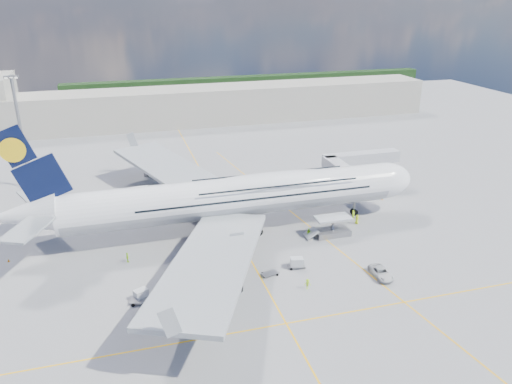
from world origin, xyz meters
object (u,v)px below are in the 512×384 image
object	(u,v)px
dolly_back	(141,294)
cone_tail	(8,260)
cone_wing_right_outer	(168,312)
cone_wing_left_inner	(161,198)
cone_wing_right_inner	(235,264)
catering_truck_outer	(158,167)
crew_nose	(353,215)
dolly_nose_far	(297,262)
crew_loader	(309,233)
baggage_tug	(210,253)
dolly_row_c	(204,296)
light_mast	(21,132)
service_van	(381,273)
crew_wing	(127,257)
catering_truck_inner	(142,196)
crew_van	(357,219)
dolly_nose_near	(270,274)
cone_nose	(382,199)
dolly_row_a	(142,300)
dolly_row_b	(194,263)
airliner	(235,196)
cargo_loader	(331,229)
crew_tug	(307,284)
cone_wing_left_outer	(137,187)
jet_bridge	(353,164)

from	to	relation	value
dolly_back	cone_tail	world-z (taller)	dolly_back
cone_wing_right_outer	cone_wing_left_inner	bearing A→B (deg)	85.35
cone_wing_right_inner	cone_tail	size ratio (longest dim) A/B	1.10
dolly_back	catering_truck_outer	distance (m)	54.82
crew_nose	dolly_nose_far	bearing A→B (deg)	-166.28
crew_loader	cone_wing_right_outer	distance (m)	32.20
dolly_back	baggage_tug	size ratio (longest dim) A/B	0.91
dolly_row_c	dolly_nose_far	xyz separation A→B (m)	(16.14, 4.41, 0.64)
dolly_back	cone_tail	bearing A→B (deg)	113.29
light_mast	cone_wing_left_inner	distance (m)	34.89
service_van	crew_wing	world-z (taller)	crew_wing
baggage_tug	catering_truck_inner	world-z (taller)	catering_truck_inner
crew_wing	crew_van	size ratio (longest dim) A/B	0.91
dolly_back	crew_nose	xyz separation A→B (m)	(42.43, 16.69, 0.11)
dolly_nose_near	cone_nose	world-z (taller)	cone_nose
dolly_row_a	catering_truck_outer	distance (m)	55.67
dolly_nose_far	catering_truck_inner	bearing A→B (deg)	134.13
dolly_row_a	cone_nose	distance (m)	58.62
dolly_row_b	crew_loader	xyz separation A→B (m)	(22.17, 5.11, -0.01)
crew_loader	airliner	bearing A→B (deg)	-163.66
dolly_row_b	crew_loader	world-z (taller)	crew_loader
dolly_row_a	crew_van	size ratio (longest dim) A/B	1.93
airliner	cargo_loader	world-z (taller)	airliner
crew_wing	cone_wing_right_inner	world-z (taller)	crew_wing
light_mast	dolly_nose_near	size ratio (longest dim) A/B	8.55
cone_nose	cone_tail	world-z (taller)	cone_tail
cone_tail	dolly_row_b	bearing A→B (deg)	-19.93
crew_wing	crew_tug	xyz separation A→B (m)	(25.87, -15.94, -0.01)
dolly_back	catering_truck_inner	distance (m)	37.12
light_mast	catering_truck_outer	bearing A→B (deg)	1.08
dolly_nose_near	crew_tug	xyz separation A→B (m)	(4.28, -5.38, 0.56)
cone_wing_left_outer	cone_wing_right_inner	bearing A→B (deg)	-71.50
service_van	crew_nose	xyz separation A→B (m)	(5.48, 20.76, 0.27)
crew_tug	cone_wing_right_outer	size ratio (longest dim) A/B	3.46
cone_tail	crew_nose	bearing A→B (deg)	-0.69
cone_wing_left_outer	dolly_back	bearing A→B (deg)	-92.89
cone_nose	cone_wing_right_inner	world-z (taller)	cone_wing_right_inner
jet_bridge	catering_truck_outer	size ratio (longest dim) A/B	2.66
dolly_row_c	crew_tug	bearing A→B (deg)	-12.95
crew_tug	cone_wing_left_outer	xyz separation A→B (m)	(-22.15, 49.86, -0.59)
airliner	cone_wing_right_outer	xyz separation A→B (m)	(-15.45, -23.30, -6.63)
cargo_loader	cone_wing_right_outer	size ratio (longest dim) A/B	17.09
crew_wing	cone_wing_left_outer	distance (m)	34.13
airliner	dolly_nose_near	size ratio (longest dim) A/B	26.55
crew_nose	cone_tail	bearing A→B (deg)	153.29
crew_van	cone_wing_right_outer	distance (m)	43.40
dolly_nose_far	crew_nose	world-z (taller)	crew_nose
light_mast	baggage_tug	distance (m)	56.84
baggage_tug	cone_wing_left_inner	size ratio (longest dim) A/B	6.03
dolly_row_c	cone_tail	world-z (taller)	cone_tail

